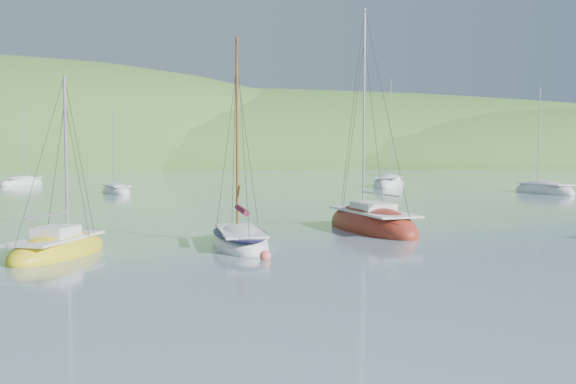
{
  "coord_description": "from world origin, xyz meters",
  "views": [
    {
      "loc": [
        -4.06,
        -18.77,
        3.9
      ],
      "look_at": [
        0.15,
        8.0,
        2.19
      ],
      "focal_mm": 40.0,
      "sensor_mm": 36.0,
      "label": 1
    }
  ],
  "objects": [
    {
      "name": "daysailer_white",
      "position": [
        -1.94,
        7.58,
        0.21
      ],
      "size": [
        2.48,
        6.15,
        9.31
      ],
      "rotation": [
        0.0,
        0.0,
        0.04
      ],
      "color": "white",
      "rests_on": "ground"
    },
    {
      "name": "distant_sloop_c",
      "position": [
        -23.21,
        60.02,
        0.17
      ],
      "size": [
        5.08,
        7.44,
        10.04
      ],
      "rotation": [
        0.0,
        0.0,
        -0.41
      ],
      "color": "white",
      "rests_on": "ground"
    },
    {
      "name": "sailboat_yellow",
      "position": [
        -8.89,
        6.22,
        0.18
      ],
      "size": [
        4.04,
        6.02,
        7.43
      ],
      "rotation": [
        0.0,
        0.0,
        -0.36
      ],
      "color": "gold",
      "rests_on": "ground"
    },
    {
      "name": "mooring_buoys",
      "position": [
        4.1,
        7.23,
        0.12
      ],
      "size": [
        24.4,
        6.99,
        0.5
      ],
      "color": "#FF6059",
      "rests_on": "ground"
    },
    {
      "name": "distant_sloop_b",
      "position": [
        18.15,
        50.08,
        0.21
      ],
      "size": [
        6.76,
        9.69,
        13.09
      ],
      "rotation": [
        0.0,
        0.0,
        -0.43
      ],
      "color": "white",
      "rests_on": "ground"
    },
    {
      "name": "distant_sloop_a",
      "position": [
        -10.68,
        43.18,
        0.16
      ],
      "size": [
        4.06,
        6.46,
        8.7
      ],
      "rotation": [
        0.0,
        0.0,
        0.34
      ],
      "color": "white",
      "rests_on": "ground"
    },
    {
      "name": "ground",
      "position": [
        0.0,
        0.0,
        0.0
      ],
      "size": [
        700.0,
        700.0,
        0.0
      ],
      "primitive_type": "plane",
      "color": "slate",
      "rests_on": "ground"
    },
    {
      "name": "sloop_red",
      "position": [
        4.94,
        11.8,
        0.22
      ],
      "size": [
        4.03,
        8.45,
        12.0
      ],
      "rotation": [
        0.0,
        0.0,
        0.16
      ],
      "color": "#9B301C",
      "rests_on": "ground"
    },
    {
      "name": "distant_sloop_d",
      "position": [
        29.03,
        36.77,
        0.18
      ],
      "size": [
        3.73,
        7.91,
        10.86
      ],
      "rotation": [
        0.0,
        0.0,
        0.14
      ],
      "color": "white",
      "rests_on": "ground"
    },
    {
      "name": "shoreline_hills",
      "position": [
        -9.66,
        172.42,
        0.0
      ],
      "size": [
        690.0,
        135.0,
        56.0
      ],
      "color": "#2C6526",
      "rests_on": "ground"
    }
  ]
}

